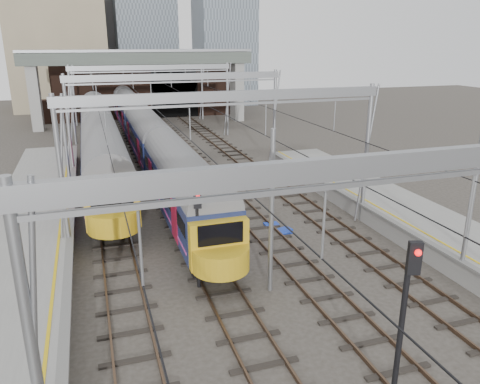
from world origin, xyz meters
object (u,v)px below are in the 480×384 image
object	(u,v)px
signal_near_centre	(406,304)
signal_near_left	(198,226)
train_main	(139,123)
train_second	(100,140)

from	to	relation	value
signal_near_centre	signal_near_left	bearing A→B (deg)	132.81
train_main	signal_near_left	distance (m)	29.86
signal_near_left	signal_near_centre	size ratio (longest dim) A/B	0.88
train_second	signal_near_left	xyz separation A→B (m)	(3.16, -21.77, 0.37)
train_second	signal_near_centre	world-z (taller)	signal_near_centre
train_main	train_second	world-z (taller)	train_second
signal_near_left	train_main	bearing A→B (deg)	96.65
train_main	train_second	size ratio (longest dim) A/B	1.84
train_second	signal_near_centre	xyz separation A→B (m)	(7.16, -30.07, 0.72)
train_main	train_second	xyz separation A→B (m)	(-4.00, -8.07, 0.13)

